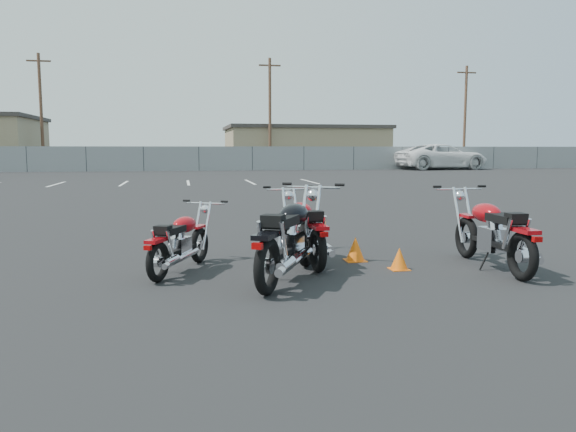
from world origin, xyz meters
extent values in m
plane|color=black|center=(0.00, 0.00, 0.00)|extent=(120.00, 120.00, 0.00)
torus|color=black|center=(-1.10, 0.62, 0.26)|extent=(0.31, 0.50, 0.51)
cylinder|color=silver|center=(-1.10, 0.62, 0.26)|extent=(0.14, 0.16, 0.14)
torus|color=black|center=(-1.63, -0.50, 0.26)|extent=(0.31, 0.50, 0.51)
cylinder|color=silver|center=(-1.63, -0.50, 0.26)|extent=(0.14, 0.16, 0.14)
cube|color=black|center=(-1.36, 0.06, 0.29)|extent=(0.47, 0.84, 0.05)
cube|color=silver|center=(-1.38, 0.02, 0.34)|extent=(0.36, 0.40, 0.26)
cylinder|color=silver|center=(-1.38, 0.02, 0.49)|extent=(0.25, 0.27, 0.23)
ellipsoid|color=#A10910|center=(-1.30, 0.20, 0.61)|extent=(0.45, 0.56, 0.22)
cube|color=black|center=(-1.48, -0.17, 0.60)|extent=(0.40, 0.52, 0.09)
cube|color=black|center=(-1.57, -0.36, 0.63)|extent=(0.24, 0.22, 0.10)
cube|color=#A10910|center=(-1.64, -0.51, 0.52)|extent=(0.29, 0.39, 0.04)
cube|color=#A10910|center=(-1.10, 0.62, 0.52)|extent=(0.23, 0.31, 0.03)
cylinder|color=silver|center=(-1.49, -0.43, 0.47)|extent=(0.11, 0.16, 0.34)
cylinder|color=silver|center=(-1.67, -0.34, 0.47)|extent=(0.11, 0.16, 0.34)
cylinder|color=silver|center=(-1.35, -0.23, 0.24)|extent=(0.48, 0.88, 0.11)
cylinder|color=silver|center=(-1.47, -0.48, 0.26)|extent=(0.22, 0.32, 0.11)
cylinder|color=silver|center=(-0.98, 0.67, 0.53)|extent=(0.18, 0.32, 0.67)
cylinder|color=silver|center=(-1.12, 0.74, 0.53)|extent=(0.18, 0.32, 0.67)
sphere|color=silver|center=(-0.99, 0.83, 0.75)|extent=(0.18, 0.18, 0.14)
cylinder|color=silver|center=(-0.99, 0.85, 0.84)|extent=(0.55, 0.28, 0.03)
cylinder|color=black|center=(-0.72, 0.70, 0.87)|extent=(0.11, 0.07, 0.03)
cylinder|color=black|center=(-1.26, 0.96, 0.87)|extent=(0.11, 0.07, 0.03)
cylinder|color=black|center=(-1.51, 0.03, 0.13)|extent=(0.13, 0.08, 0.26)
cube|color=#990505|center=(-1.74, -0.71, 0.47)|extent=(0.10, 0.08, 0.05)
torus|color=black|center=(0.36, 0.06, 0.33)|extent=(0.42, 0.64, 0.66)
cylinder|color=silver|center=(0.36, 0.06, 0.33)|extent=(0.18, 0.21, 0.18)
torus|color=black|center=(-0.41, -1.35, 0.33)|extent=(0.42, 0.64, 0.66)
cylinder|color=silver|center=(-0.41, -1.35, 0.33)|extent=(0.18, 0.21, 0.18)
cube|color=black|center=(-0.02, -0.65, 0.38)|extent=(0.65, 1.07, 0.07)
cube|color=silver|center=(-0.05, -0.70, 0.44)|extent=(0.47, 0.52, 0.33)
cylinder|color=silver|center=(-0.05, -0.70, 0.64)|extent=(0.33, 0.35, 0.29)
ellipsoid|color=black|center=(0.07, -0.47, 0.80)|extent=(0.61, 0.73, 0.28)
cube|color=black|center=(-0.18, -0.94, 0.78)|extent=(0.54, 0.67, 0.11)
cube|color=black|center=(-0.31, -1.18, 0.82)|extent=(0.31, 0.29, 0.13)
cube|color=black|center=(-0.42, -1.37, 0.68)|extent=(0.40, 0.50, 0.06)
cube|color=black|center=(0.36, 0.06, 0.68)|extent=(0.31, 0.40, 0.04)
cylinder|color=silver|center=(-0.21, -1.27, 0.61)|extent=(0.15, 0.21, 0.44)
cylinder|color=silver|center=(-0.44, -1.14, 0.61)|extent=(0.15, 0.21, 0.44)
cylinder|color=silver|center=(-0.03, -1.03, 0.31)|extent=(0.67, 1.12, 0.14)
cylinder|color=silver|center=(-0.20, -1.34, 0.33)|extent=(0.30, 0.41, 0.15)
cylinder|color=silver|center=(0.51, 0.13, 0.69)|extent=(0.25, 0.41, 0.87)
cylinder|color=silver|center=(0.34, 0.22, 0.69)|extent=(0.25, 0.41, 0.87)
sphere|color=silver|center=(0.51, 0.33, 0.97)|extent=(0.24, 0.24, 0.18)
cylinder|color=silver|center=(0.52, 0.35, 1.09)|extent=(0.70, 0.40, 0.03)
cylinder|color=black|center=(0.85, 0.14, 1.13)|extent=(0.14, 0.10, 0.04)
cylinder|color=black|center=(0.17, 0.51, 1.13)|extent=(0.14, 0.10, 0.04)
cylinder|color=black|center=(-0.21, -0.67, 0.17)|extent=(0.17, 0.11, 0.33)
cube|color=#990505|center=(-0.56, -1.63, 0.61)|extent=(0.13, 0.11, 0.07)
torus|color=black|center=(0.37, 1.12, 0.30)|extent=(0.13, 0.61, 0.60)
cylinder|color=silver|center=(0.37, 1.12, 0.30)|extent=(0.11, 0.16, 0.16)
torus|color=black|center=(0.42, -0.33, 0.30)|extent=(0.13, 0.61, 0.60)
cylinder|color=silver|center=(0.42, -0.33, 0.30)|extent=(0.11, 0.16, 0.16)
cube|color=black|center=(0.40, 0.40, 0.34)|extent=(0.14, 1.06, 0.06)
cube|color=silver|center=(0.40, 0.35, 0.40)|extent=(0.29, 0.39, 0.30)
cylinder|color=silver|center=(0.40, 0.35, 0.58)|extent=(0.21, 0.26, 0.27)
ellipsoid|color=#A10910|center=(0.39, 0.58, 0.72)|extent=(0.33, 0.59, 0.26)
cube|color=black|center=(0.41, 0.10, 0.70)|extent=(0.28, 0.56, 0.10)
cube|color=black|center=(0.42, -0.15, 0.74)|extent=(0.23, 0.19, 0.12)
cube|color=#A10910|center=(0.42, -0.35, 0.62)|extent=(0.20, 0.43, 0.05)
cube|color=#A10910|center=(0.37, 1.12, 0.62)|extent=(0.14, 0.35, 0.04)
cylinder|color=silver|center=(0.54, -0.17, 0.55)|extent=(0.06, 0.19, 0.39)
cylinder|color=silver|center=(0.30, -0.18, 0.55)|extent=(0.06, 0.19, 0.39)
cylinder|color=silver|center=(0.57, 0.10, 0.28)|extent=(0.13, 1.11, 0.13)
cylinder|color=silver|center=(0.58, -0.22, 0.30)|extent=(0.13, 0.36, 0.13)
cylinder|color=silver|center=(0.46, 1.25, 0.62)|extent=(0.06, 0.40, 0.79)
cylinder|color=silver|center=(0.28, 1.24, 0.62)|extent=(0.06, 0.40, 0.79)
sphere|color=silver|center=(0.36, 1.41, 0.88)|extent=(0.17, 0.17, 0.16)
cylinder|color=silver|center=(0.36, 1.43, 0.98)|extent=(0.70, 0.06, 0.03)
cylinder|color=black|center=(0.71, 1.42, 1.02)|extent=(0.12, 0.04, 0.04)
cylinder|color=black|center=(0.01, 1.39, 1.02)|extent=(0.12, 0.04, 0.04)
cylinder|color=black|center=(0.26, 0.29, 0.15)|extent=(0.16, 0.03, 0.30)
cube|color=#990505|center=(0.43, -0.61, 0.55)|extent=(0.10, 0.06, 0.06)
torus|color=black|center=(2.85, 0.23, 0.31)|extent=(0.14, 0.63, 0.62)
cylinder|color=silver|center=(2.85, 0.23, 0.31)|extent=(0.11, 0.17, 0.17)
torus|color=black|center=(2.79, -1.28, 0.31)|extent=(0.14, 0.63, 0.62)
cylinder|color=silver|center=(2.79, -1.28, 0.31)|extent=(0.11, 0.17, 0.17)
cube|color=black|center=(2.82, -0.53, 0.35)|extent=(0.15, 1.09, 0.06)
cube|color=silver|center=(2.82, -0.58, 0.41)|extent=(0.31, 0.41, 0.31)
cylinder|color=silver|center=(2.82, -0.58, 0.60)|extent=(0.22, 0.27, 0.27)
ellipsoid|color=#A10910|center=(2.83, -0.34, 0.75)|extent=(0.34, 0.61, 0.27)
cube|color=black|center=(2.81, -0.84, 0.73)|extent=(0.29, 0.58, 0.10)
cube|color=black|center=(2.80, -1.09, 0.77)|extent=(0.24, 0.20, 0.12)
cube|color=#A10910|center=(2.79, -1.30, 0.64)|extent=(0.20, 0.44, 0.05)
cube|color=#A10910|center=(2.85, 0.23, 0.64)|extent=(0.15, 0.36, 0.04)
cylinder|color=silver|center=(2.92, -1.13, 0.57)|extent=(0.06, 0.19, 0.41)
cylinder|color=silver|center=(2.67, -1.12, 0.57)|extent=(0.06, 0.19, 0.41)
cylinder|color=silver|center=(2.98, -0.84, 0.29)|extent=(0.14, 1.15, 0.13)
cylinder|color=silver|center=(2.96, -1.17, 0.31)|extent=(0.14, 0.37, 0.14)
cylinder|color=silver|center=(2.95, 0.35, 0.64)|extent=(0.06, 0.42, 0.82)
cylinder|color=silver|center=(2.77, 0.35, 0.64)|extent=(0.06, 0.42, 0.82)
sphere|color=silver|center=(2.87, 0.52, 0.91)|extent=(0.17, 0.17, 0.17)
cylinder|color=silver|center=(2.87, 0.54, 1.02)|extent=(0.73, 0.06, 0.03)
cylinder|color=black|center=(3.23, 0.50, 1.06)|extent=(0.13, 0.04, 0.04)
cylinder|color=black|center=(2.50, 0.53, 1.06)|extent=(0.13, 0.04, 0.04)
cylinder|color=black|center=(2.67, -0.62, 0.16)|extent=(0.16, 0.03, 0.31)
cube|color=#990505|center=(2.78, -1.57, 0.57)|extent=(0.11, 0.07, 0.06)
cone|color=orange|center=(1.15, 0.33, 0.18)|extent=(0.27, 0.27, 0.34)
cube|color=orange|center=(1.15, 0.33, 0.01)|extent=(0.30, 0.30, 0.01)
cone|color=orange|center=(1.56, -0.36, 0.16)|extent=(0.23, 0.23, 0.29)
cube|color=orange|center=(1.56, -0.36, 0.00)|extent=(0.25, 0.25, 0.01)
cube|color=slate|center=(0.00, 35.00, 0.90)|extent=(80.00, 0.04, 1.80)
cylinder|color=black|center=(-12.00, 35.00, 0.90)|extent=(0.06, 0.06, 1.80)
cylinder|color=black|center=(-8.00, 35.00, 0.90)|extent=(0.06, 0.06, 1.80)
cylinder|color=black|center=(-4.00, 35.00, 0.90)|extent=(0.06, 0.06, 1.80)
cylinder|color=black|center=(0.00, 35.00, 0.90)|extent=(0.06, 0.06, 1.80)
cylinder|color=black|center=(4.00, 35.00, 0.90)|extent=(0.06, 0.06, 1.80)
cylinder|color=black|center=(8.00, 35.00, 0.90)|extent=(0.06, 0.06, 1.80)
cylinder|color=black|center=(12.00, 35.00, 0.90)|extent=(0.06, 0.06, 1.80)
cylinder|color=black|center=(16.00, 35.00, 0.90)|extent=(0.06, 0.06, 1.80)
cylinder|color=black|center=(20.00, 35.00, 0.90)|extent=(0.06, 0.06, 1.80)
cylinder|color=black|center=(24.00, 35.00, 0.90)|extent=(0.06, 0.06, 1.80)
cylinder|color=black|center=(28.00, 35.00, 0.90)|extent=(0.06, 0.06, 1.80)
cube|color=#8F7E5C|center=(10.00, 44.00, 1.70)|extent=(14.00, 9.00, 3.40)
cube|color=#3C3732|center=(10.00, 44.00, 3.55)|extent=(14.40, 9.40, 0.30)
cylinder|color=#4C3223|center=(-12.00, 40.00, 4.50)|extent=(0.24, 0.24, 9.00)
cube|color=#4C3223|center=(-12.00, 40.00, 8.40)|extent=(1.80, 0.12, 0.12)
cylinder|color=#4C3223|center=(6.00, 39.00, 4.50)|extent=(0.24, 0.24, 9.00)
cube|color=#4C3223|center=(6.00, 39.00, 8.40)|extent=(1.80, 0.12, 0.12)
cylinder|color=#4C3223|center=(24.00, 40.00, 4.50)|extent=(0.24, 0.24, 9.00)
cube|color=#4C3223|center=(24.00, 40.00, 8.40)|extent=(1.80, 0.12, 0.12)
cube|color=silver|center=(-7.00, 20.00, 0.00)|extent=(0.12, 4.00, 0.01)
cube|color=silver|center=(-4.00, 20.00, 0.00)|extent=(0.12, 4.00, 0.01)
cube|color=silver|center=(-1.00, 20.00, 0.00)|extent=(0.12, 4.00, 0.01)
cube|color=silver|center=(2.00, 20.00, 0.00)|extent=(0.12, 4.00, 0.01)
cube|color=silver|center=(5.00, 20.00, 0.00)|extent=(0.12, 4.00, 0.01)
imported|color=white|center=(18.91, 33.96, 1.58)|extent=(4.10, 8.59, 3.16)
camera|label=1|loc=(-1.33, -7.43, 1.63)|focal=35.00mm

